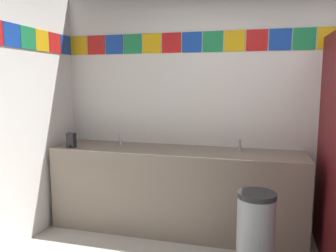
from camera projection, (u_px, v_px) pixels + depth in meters
The scene contains 6 objects.
wall_back at pixel (266, 109), 3.54m from camera, with size 4.56×0.09×2.60m.
vanity_counter at pixel (175, 189), 3.57m from camera, with size 2.65×0.59×0.88m.
faucet_left at pixel (120, 140), 3.76m from camera, with size 0.04×0.10×0.14m.
faucet_right at pixel (240, 146), 3.42m from camera, with size 0.04×0.10×0.14m.
soap_dispenser at pixel (71, 140), 3.63m from camera, with size 0.09×0.09×0.16m.
trash_bin at pixel (255, 238), 2.63m from camera, with size 0.30×0.30×0.75m.
Camera 1 is at (-0.08, -1.98, 1.60)m, focal length 35.65 mm.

